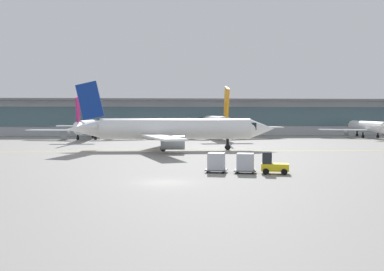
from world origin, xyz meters
name	(u,v)px	position (x,y,z in m)	size (l,w,h in m)	color
ground_plane	(164,182)	(0.00, 0.00, 0.00)	(400.00, 400.00, 0.00)	gray
taxiway_centreline_stripe	(176,151)	(2.38, 30.59, 0.00)	(110.00, 0.36, 0.01)	yellow
terminal_concourse	(159,117)	(0.00, 82.71, 4.92)	(174.48, 11.00, 9.60)	#B2B7BC
gate_airplane_1	(88,127)	(-15.81, 62.61, 2.82)	(26.38, 28.29, 9.39)	white
gate_airplane_2	(216,124)	(13.02, 64.54, 3.38)	(31.64, 33.99, 11.27)	white
gate_airplane_3	(368,127)	(49.45, 64.17, 2.58)	(24.15, 26.02, 8.62)	white
taxiing_regional_jet	(173,130)	(1.96, 32.61, 3.26)	(32.76, 30.49, 10.86)	white
baggage_tug	(273,165)	(10.46, 4.40, 0.89)	(2.87, 2.15, 2.10)	yellow
cargo_dolly_lead	(245,162)	(7.94, 5.07, 1.05)	(2.44, 2.08, 1.94)	#595B60
cargo_dolly_trailing	(216,162)	(5.20, 5.79, 1.05)	(2.44, 2.08, 1.94)	#595B60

